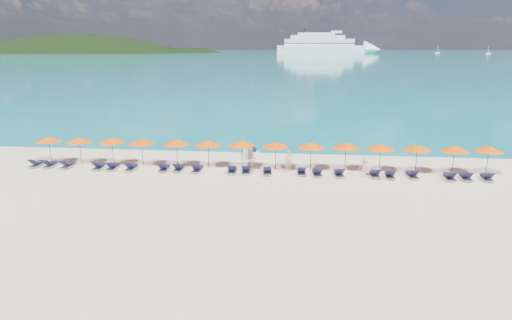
# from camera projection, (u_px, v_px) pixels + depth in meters

# --- Properties ---
(ground) EXTENTS (1400.00, 1400.00, 0.00)m
(ground) POSITION_uv_depth(u_px,v_px,m) (251.00, 188.00, 28.92)
(ground) COLOR beige
(sea) EXTENTS (1600.00, 1300.00, 0.01)m
(sea) POSITION_uv_depth(u_px,v_px,m) (299.00, 52.00, 663.17)
(sea) COLOR #1FA9B2
(sea) RESTS_ON ground
(headland_main) EXTENTS (374.00, 242.00, 126.50)m
(headland_main) POSITION_uv_depth(u_px,v_px,m) (79.00, 81.00, 587.29)
(headland_main) COLOR black
(headland_main) RESTS_ON ground
(headland_small) EXTENTS (162.00, 126.00, 85.50)m
(headland_small) POSITION_uv_depth(u_px,v_px,m) (189.00, 79.00, 590.93)
(headland_small) COLOR black
(headland_small) RESTS_ON ground
(cruise_ship) EXTENTS (131.44, 24.90, 36.43)m
(cruise_ship) POSITION_uv_depth(u_px,v_px,m) (329.00, 46.00, 541.47)
(cruise_ship) COLOR white
(cruise_ship) RESTS_ON ground
(sailboat_near) EXTENTS (5.48, 1.83, 10.05)m
(sailboat_near) POSITION_uv_depth(u_px,v_px,m) (488.00, 53.00, 518.48)
(sailboat_near) COLOR white
(sailboat_near) RESTS_ON ground
(sailboat_far) EXTENTS (5.35, 1.78, 9.81)m
(sailboat_far) POSITION_uv_depth(u_px,v_px,m) (437.00, 53.00, 555.97)
(sailboat_far) COLOR white
(sailboat_far) RESTS_ON ground
(jetski) EXTENTS (1.76, 2.70, 0.90)m
(jetski) POSITION_uv_depth(u_px,v_px,m) (252.00, 153.00, 36.99)
(jetski) COLOR white
(jetski) RESTS_ON ground
(beachgoer_a) EXTENTS (0.75, 0.65, 1.72)m
(beachgoer_a) POSITION_uv_depth(u_px,v_px,m) (289.00, 161.00, 32.56)
(beachgoer_a) COLOR tan
(beachgoer_a) RESTS_ON ground
(beachgoer_b) EXTENTS (0.95, 0.59, 1.89)m
(beachgoer_b) POSITION_uv_depth(u_px,v_px,m) (251.00, 160.00, 32.51)
(beachgoer_b) COLOR tan
(beachgoer_b) RESTS_ON ground
(beachgoer_c) EXTENTS (1.00, 0.81, 1.41)m
(beachgoer_c) POSITION_uv_depth(u_px,v_px,m) (365.00, 167.00, 31.40)
(beachgoer_c) COLOR tan
(beachgoer_c) RESTS_ON ground
(umbrella_0) EXTENTS (2.10, 2.10, 2.28)m
(umbrella_0) POSITION_uv_depth(u_px,v_px,m) (49.00, 139.00, 34.64)
(umbrella_0) COLOR black
(umbrella_0) RESTS_ON ground
(umbrella_1) EXTENTS (2.10, 2.10, 2.28)m
(umbrella_1) POSITION_uv_depth(u_px,v_px,m) (79.00, 140.00, 34.41)
(umbrella_1) COLOR black
(umbrella_1) RESTS_ON ground
(umbrella_2) EXTENTS (2.10, 2.10, 2.28)m
(umbrella_2) POSITION_uv_depth(u_px,v_px,m) (112.00, 140.00, 34.25)
(umbrella_2) COLOR black
(umbrella_2) RESTS_ON ground
(umbrella_3) EXTENTS (2.10, 2.10, 2.28)m
(umbrella_3) POSITION_uv_depth(u_px,v_px,m) (142.00, 141.00, 33.81)
(umbrella_3) COLOR black
(umbrella_3) RESTS_ON ground
(umbrella_4) EXTENTS (2.10, 2.10, 2.28)m
(umbrella_4) POSITION_uv_depth(u_px,v_px,m) (176.00, 142.00, 33.65)
(umbrella_4) COLOR black
(umbrella_4) RESTS_ON ground
(umbrella_5) EXTENTS (2.10, 2.10, 2.28)m
(umbrella_5) POSITION_uv_depth(u_px,v_px,m) (208.00, 143.00, 33.39)
(umbrella_5) COLOR black
(umbrella_5) RESTS_ON ground
(umbrella_6) EXTENTS (2.10, 2.10, 2.28)m
(umbrella_6) POSITION_uv_depth(u_px,v_px,m) (242.00, 143.00, 33.26)
(umbrella_6) COLOR black
(umbrella_6) RESTS_ON ground
(umbrella_7) EXTENTS (2.10, 2.10, 2.28)m
(umbrella_7) POSITION_uv_depth(u_px,v_px,m) (276.00, 144.00, 32.84)
(umbrella_7) COLOR black
(umbrella_7) RESTS_ON ground
(umbrella_8) EXTENTS (2.10, 2.10, 2.28)m
(umbrella_8) POSITION_uv_depth(u_px,v_px,m) (311.00, 145.00, 32.59)
(umbrella_8) COLOR black
(umbrella_8) RESTS_ON ground
(umbrella_9) EXTENTS (2.10, 2.10, 2.28)m
(umbrella_9) POSITION_uv_depth(u_px,v_px,m) (346.00, 145.00, 32.47)
(umbrella_9) COLOR black
(umbrella_9) RESTS_ON ground
(umbrella_10) EXTENTS (2.10, 2.10, 2.28)m
(umbrella_10) POSITION_uv_depth(u_px,v_px,m) (381.00, 147.00, 32.10)
(umbrella_10) COLOR black
(umbrella_10) RESTS_ON ground
(umbrella_11) EXTENTS (2.10, 2.10, 2.28)m
(umbrella_11) POSITION_uv_depth(u_px,v_px,m) (418.00, 147.00, 31.83)
(umbrella_11) COLOR black
(umbrella_11) RESTS_ON ground
(umbrella_12) EXTENTS (2.10, 2.10, 2.28)m
(umbrella_12) POSITION_uv_depth(u_px,v_px,m) (455.00, 149.00, 31.50)
(umbrella_12) COLOR black
(umbrella_12) RESTS_ON ground
(umbrella_13) EXTENTS (2.10, 2.10, 2.28)m
(umbrella_13) POSITION_uv_depth(u_px,v_px,m) (489.00, 149.00, 31.40)
(umbrella_13) COLOR black
(umbrella_13) RESTS_ON ground
(lounger_0) EXTENTS (0.65, 1.71, 0.66)m
(lounger_0) POSITION_uv_depth(u_px,v_px,m) (37.00, 163.00, 34.18)
(lounger_0) COLOR silver
(lounger_0) RESTS_ON ground
(lounger_1) EXTENTS (0.69, 1.72, 0.66)m
(lounger_1) POSITION_uv_depth(u_px,v_px,m) (50.00, 164.00, 34.02)
(lounger_1) COLOR silver
(lounger_1) RESTS_ON ground
(lounger_2) EXTENTS (0.68, 1.72, 0.66)m
(lounger_2) POSITION_uv_depth(u_px,v_px,m) (68.00, 165.00, 33.81)
(lounger_2) COLOR silver
(lounger_2) RESTS_ON ground
(lounger_3) EXTENTS (0.77, 1.75, 0.66)m
(lounger_3) POSITION_uv_depth(u_px,v_px,m) (99.00, 166.00, 33.47)
(lounger_3) COLOR silver
(lounger_3) RESTS_ON ground
(lounger_4) EXTENTS (0.69, 1.73, 0.66)m
(lounger_4) POSITION_uv_depth(u_px,v_px,m) (113.00, 166.00, 33.37)
(lounger_4) COLOR silver
(lounger_4) RESTS_ON ground
(lounger_5) EXTENTS (0.64, 1.71, 0.66)m
(lounger_5) POSITION_uv_depth(u_px,v_px,m) (131.00, 167.00, 33.20)
(lounger_5) COLOR silver
(lounger_5) RESTS_ON ground
(lounger_6) EXTENTS (0.67, 1.72, 0.66)m
(lounger_6) POSITION_uv_depth(u_px,v_px,m) (164.00, 168.00, 32.99)
(lounger_6) COLOR silver
(lounger_6) RESTS_ON ground
(lounger_7) EXTENTS (0.63, 1.70, 0.66)m
(lounger_7) POSITION_uv_depth(u_px,v_px,m) (179.00, 168.00, 33.00)
(lounger_7) COLOR silver
(lounger_7) RESTS_ON ground
(lounger_8) EXTENTS (0.67, 1.72, 0.66)m
(lounger_8) POSITION_uv_depth(u_px,v_px,m) (197.00, 169.00, 32.77)
(lounger_8) COLOR silver
(lounger_8) RESTS_ON ground
(lounger_9) EXTENTS (0.72, 1.73, 0.66)m
(lounger_9) POSITION_uv_depth(u_px,v_px,m) (232.00, 170.00, 32.47)
(lounger_9) COLOR silver
(lounger_9) RESTS_ON ground
(lounger_10) EXTENTS (0.75, 1.74, 0.66)m
(lounger_10) POSITION_uv_depth(u_px,v_px,m) (246.00, 170.00, 32.41)
(lounger_10) COLOR silver
(lounger_10) RESTS_ON ground
(lounger_11) EXTENTS (0.76, 1.75, 0.66)m
(lounger_11) POSITION_uv_depth(u_px,v_px,m) (267.00, 171.00, 32.19)
(lounger_11) COLOR silver
(lounger_11) RESTS_ON ground
(lounger_12) EXTENTS (0.69, 1.73, 0.66)m
(lounger_12) POSITION_uv_depth(u_px,v_px,m) (302.00, 171.00, 32.04)
(lounger_12) COLOR silver
(lounger_12) RESTS_ON ground
(lounger_13) EXTENTS (0.79, 1.76, 0.66)m
(lounger_13) POSITION_uv_depth(u_px,v_px,m) (317.00, 172.00, 31.76)
(lounger_13) COLOR silver
(lounger_13) RESTS_ON ground
(lounger_14) EXTENTS (0.73, 1.74, 0.66)m
(lounger_14) POSITION_uv_depth(u_px,v_px,m) (339.00, 173.00, 31.62)
(lounger_14) COLOR silver
(lounger_14) RESTS_ON ground
(lounger_15) EXTENTS (0.66, 1.71, 0.66)m
(lounger_15) POSITION_uv_depth(u_px,v_px,m) (375.00, 174.00, 31.45)
(lounger_15) COLOR silver
(lounger_15) RESTS_ON ground
(lounger_16) EXTENTS (0.74, 1.74, 0.66)m
(lounger_16) POSITION_uv_depth(u_px,v_px,m) (390.00, 175.00, 31.19)
(lounger_16) COLOR silver
(lounger_16) RESTS_ON ground
(lounger_17) EXTENTS (0.75, 1.74, 0.66)m
(lounger_17) POSITION_uv_depth(u_px,v_px,m) (412.00, 175.00, 31.23)
(lounger_17) COLOR silver
(lounger_17) RESTS_ON ground
(lounger_18) EXTENTS (0.73, 1.74, 0.66)m
(lounger_18) POSITION_uv_depth(u_px,v_px,m) (450.00, 176.00, 30.78)
(lounger_18) COLOR silver
(lounger_18) RESTS_ON ground
(lounger_19) EXTENTS (0.77, 1.75, 0.66)m
(lounger_19) POSITION_uv_depth(u_px,v_px,m) (466.00, 177.00, 30.75)
(lounger_19) COLOR silver
(lounger_19) RESTS_ON ground
(lounger_20) EXTENTS (0.79, 1.76, 0.66)m
(lounger_20) POSITION_uv_depth(u_px,v_px,m) (487.00, 177.00, 30.65)
(lounger_20) COLOR silver
(lounger_20) RESTS_ON ground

